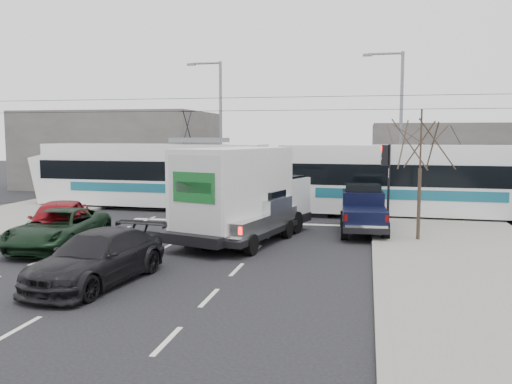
% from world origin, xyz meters
% --- Properties ---
extents(ground, '(120.00, 120.00, 0.00)m').
position_xyz_m(ground, '(0.00, 0.00, 0.00)').
color(ground, black).
rests_on(ground, ground).
extents(sidewalk_right, '(6.00, 60.00, 0.15)m').
position_xyz_m(sidewalk_right, '(9.00, 0.00, 0.07)').
color(sidewalk_right, gray).
rests_on(sidewalk_right, ground).
extents(rails, '(60.00, 1.60, 0.03)m').
position_xyz_m(rails, '(0.00, 10.00, 0.01)').
color(rails, '#33302D').
rests_on(rails, ground).
extents(building_left, '(14.00, 10.00, 6.00)m').
position_xyz_m(building_left, '(-14.00, 22.00, 3.00)').
color(building_left, slate).
rests_on(building_left, ground).
extents(building_right, '(12.00, 10.00, 5.00)m').
position_xyz_m(building_right, '(12.00, 24.00, 2.50)').
color(building_right, slate).
rests_on(building_right, ground).
extents(bare_tree, '(2.40, 2.40, 5.00)m').
position_xyz_m(bare_tree, '(7.60, 2.50, 3.79)').
color(bare_tree, '#47382B').
rests_on(bare_tree, ground).
extents(traffic_signal, '(0.44, 0.44, 3.60)m').
position_xyz_m(traffic_signal, '(6.47, 6.50, 2.74)').
color(traffic_signal, black).
rests_on(traffic_signal, ground).
extents(street_lamp_near, '(2.38, 0.25, 9.00)m').
position_xyz_m(street_lamp_near, '(7.31, 14.00, 5.11)').
color(street_lamp_near, slate).
rests_on(street_lamp_near, ground).
extents(street_lamp_far, '(2.38, 0.25, 9.00)m').
position_xyz_m(street_lamp_far, '(-4.19, 16.00, 5.11)').
color(street_lamp_far, slate).
rests_on(street_lamp_far, ground).
extents(catenary, '(60.00, 0.20, 7.00)m').
position_xyz_m(catenary, '(0.00, 10.00, 3.88)').
color(catenary, black).
rests_on(catenary, ground).
extents(tram, '(26.92, 4.10, 5.47)m').
position_xyz_m(tram, '(0.63, 9.46, 1.94)').
color(tram, white).
rests_on(tram, ground).
extents(silver_pickup, '(3.04, 5.76, 1.99)m').
position_xyz_m(silver_pickup, '(1.34, 1.31, 0.99)').
color(silver_pickup, black).
rests_on(silver_pickup, ground).
extents(box_truck, '(4.78, 7.78, 3.68)m').
position_xyz_m(box_truck, '(0.80, 1.64, 1.82)').
color(box_truck, black).
rests_on(box_truck, ground).
extents(navy_pickup, '(2.10, 4.90, 2.02)m').
position_xyz_m(navy_pickup, '(5.48, 4.43, 1.00)').
color(navy_pickup, black).
rests_on(navy_pickup, ground).
extents(green_car, '(2.91, 5.40, 1.44)m').
position_xyz_m(green_car, '(-5.54, -1.16, 0.72)').
color(green_car, black).
rests_on(green_car, ground).
extents(red_car, '(3.38, 5.20, 1.65)m').
position_xyz_m(red_car, '(-6.24, -0.01, 0.82)').
color(red_car, maroon).
rests_on(red_car, ground).
extents(dark_car, '(2.72, 5.28, 1.46)m').
position_xyz_m(dark_car, '(-1.79, -5.29, 0.73)').
color(dark_car, black).
rests_on(dark_car, ground).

